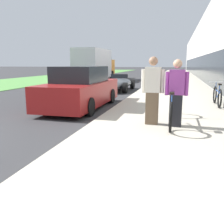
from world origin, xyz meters
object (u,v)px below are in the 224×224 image
at_px(person_rider, 176,93).
at_px(cruiser_bike_nearest, 217,96).
at_px(person_bystander, 152,91).
at_px(tandem_bicycle, 172,109).
at_px(parked_sedan_curbside, 81,89).
at_px(vintage_roadster_curbside, 117,84).
at_px(moving_truck, 95,65).

distance_m(person_rider, cruiser_bike_nearest, 3.90).
height_order(person_rider, person_bystander, person_bystander).
xyz_separation_m(tandem_bicycle, parked_sedan_curbside, (-3.37, 2.20, 0.21)).
height_order(person_bystander, parked_sedan_curbside, person_bystander).
relative_size(cruiser_bike_nearest, vintage_roadster_curbside, 0.43).
distance_m(tandem_bicycle, vintage_roadster_curbside, 9.13).
xyz_separation_m(person_bystander, vintage_roadster_curbside, (-2.96, 8.70, -0.55)).
bearing_deg(moving_truck, cruiser_bike_nearest, -57.01).
height_order(tandem_bicycle, moving_truck, moving_truck).
bearing_deg(parked_sedan_curbside, tandem_bicycle, -33.07).
relative_size(person_rider, cruiser_bike_nearest, 0.90).
distance_m(person_bystander, moving_truck, 19.89).
bearing_deg(tandem_bicycle, person_bystander, -153.35).
xyz_separation_m(tandem_bicycle, cruiser_bike_nearest, (1.57, 3.24, -0.02)).
relative_size(parked_sedan_curbside, moving_truck, 0.61).
height_order(cruiser_bike_nearest, parked_sedan_curbside, parked_sedan_curbside).
distance_m(person_bystander, parked_sedan_curbside, 3.79).
relative_size(person_bystander, cruiser_bike_nearest, 0.94).
height_order(tandem_bicycle, parked_sedan_curbside, parked_sedan_curbside).
height_order(person_rider, cruiser_bike_nearest, person_rider).
height_order(tandem_bicycle, person_bystander, person_bystander).
bearing_deg(person_bystander, tandem_bicycle, 26.65).
height_order(tandem_bicycle, cruiser_bike_nearest, tandem_bicycle).
bearing_deg(moving_truck, vintage_roadster_curbside, -64.33).
xyz_separation_m(person_bystander, parked_sedan_curbside, (-2.89, 2.44, -0.27)).
bearing_deg(vintage_roadster_curbside, moving_truck, 115.67).
bearing_deg(tandem_bicycle, cruiser_bike_nearest, 64.22).
bearing_deg(moving_truck, person_rider, -66.07).
relative_size(cruiser_bike_nearest, parked_sedan_curbside, 0.40).
bearing_deg(person_rider, parked_sedan_curbside, 143.88).
bearing_deg(tandem_bicycle, person_rider, -73.81).
distance_m(person_rider, moving_truck, 20.21).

